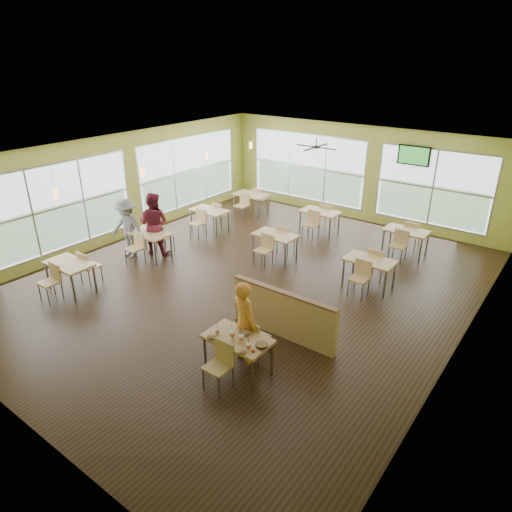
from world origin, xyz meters
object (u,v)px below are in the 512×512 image
Objects in this scene: main_table at (238,343)px; half_wall_divider at (283,314)px; man_plaid at (244,322)px; food_basket at (262,345)px.

half_wall_divider reaches higher than main_table.
man_plaid is 0.71m from food_basket.
half_wall_divider is at bearing 109.51° from food_basket.
main_table is at bearing 126.24° from man_plaid.
food_basket is (0.63, -0.32, -0.05)m from man_plaid.
man_plaid reaches higher than food_basket.
man_plaid is (-0.13, -1.09, 0.31)m from half_wall_divider.
man_plaid is 7.38× the size of food_basket.
main_table reaches higher than food_basket.
half_wall_divider is (0.00, 1.45, -0.11)m from main_table.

